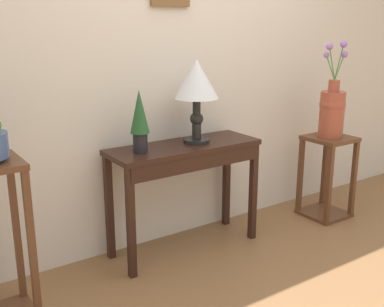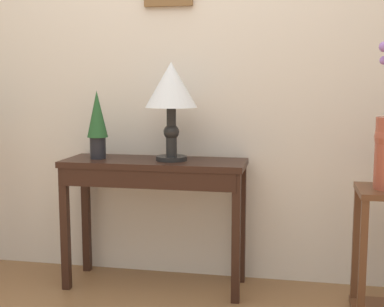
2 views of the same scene
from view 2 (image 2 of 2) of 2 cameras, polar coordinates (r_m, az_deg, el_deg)
back_wall_with_art at (r=3.23m, az=-1.16°, el=11.33°), size 9.00×0.13×2.80m
console_table at (r=3.01m, az=-4.23°, el=-3.11°), size 1.05×0.38×0.76m
table_lamp at (r=2.95m, az=-2.28°, el=6.92°), size 0.30×0.30×0.56m
potted_plant_on_console at (r=3.07m, az=-10.35°, el=3.49°), size 0.12×0.12×0.40m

